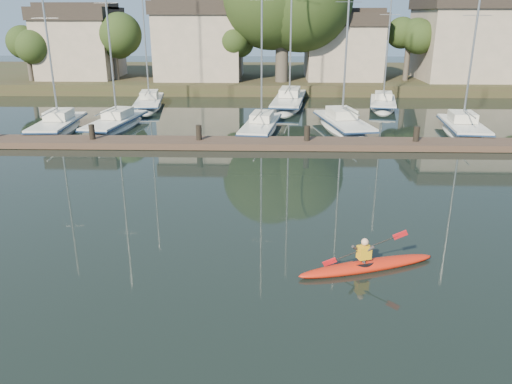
{
  "coord_description": "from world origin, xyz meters",
  "views": [
    {
      "loc": [
        0.95,
        -13.09,
        6.92
      ],
      "look_at": [
        0.49,
        3.03,
        1.2
      ],
      "focal_mm": 35.0,
      "sensor_mm": 36.0,
      "label": 1
    }
  ],
  "objects_px": {
    "sailboat_6": "(289,108)",
    "kayak": "(367,264)",
    "sailboat_1": "(116,130)",
    "sailboat_3": "(342,132)",
    "sailboat_5": "(150,108)",
    "dock": "(253,143)",
    "sailboat_2": "(261,133)",
    "sailboat_7": "(382,109)",
    "sailboat_0": "(59,133)",
    "sailboat_4": "(462,136)"
  },
  "relations": [
    {
      "from": "sailboat_2",
      "to": "sailboat_6",
      "type": "bearing_deg",
      "value": 85.52
    },
    {
      "from": "sailboat_5",
      "to": "sailboat_4",
      "type": "bearing_deg",
      "value": -30.86
    },
    {
      "from": "sailboat_6",
      "to": "kayak",
      "type": "bearing_deg",
      "value": -80.34
    },
    {
      "from": "sailboat_3",
      "to": "dock",
      "type": "bearing_deg",
      "value": -149.88
    },
    {
      "from": "sailboat_0",
      "to": "sailboat_5",
      "type": "relative_size",
      "value": 0.84
    },
    {
      "from": "sailboat_2",
      "to": "sailboat_7",
      "type": "relative_size",
      "value": 1.1
    },
    {
      "from": "kayak",
      "to": "sailboat_1",
      "type": "height_order",
      "value": "sailboat_1"
    },
    {
      "from": "kayak",
      "to": "sailboat_0",
      "type": "xyz_separation_m",
      "value": [
        -16.39,
        18.14,
        -0.36
      ]
    },
    {
      "from": "sailboat_1",
      "to": "sailboat_6",
      "type": "relative_size",
      "value": 0.76
    },
    {
      "from": "sailboat_6",
      "to": "sailboat_7",
      "type": "relative_size",
      "value": 1.43
    },
    {
      "from": "sailboat_1",
      "to": "sailboat_2",
      "type": "relative_size",
      "value": 0.98
    },
    {
      "from": "kayak",
      "to": "sailboat_0",
      "type": "bearing_deg",
      "value": 113.42
    },
    {
      "from": "dock",
      "to": "sailboat_1",
      "type": "bearing_deg",
      "value": 152.26
    },
    {
      "from": "sailboat_6",
      "to": "sailboat_3",
      "type": "bearing_deg",
      "value": -63.34
    },
    {
      "from": "sailboat_0",
      "to": "sailboat_5",
      "type": "bearing_deg",
      "value": 63.54
    },
    {
      "from": "dock",
      "to": "sailboat_5",
      "type": "xyz_separation_m",
      "value": [
        -8.83,
        12.99,
        -0.38
      ]
    },
    {
      "from": "kayak",
      "to": "sailboat_2",
      "type": "relative_size",
      "value": 0.32
    },
    {
      "from": "sailboat_3",
      "to": "sailboat_2",
      "type": "bearing_deg",
      "value": 177.21
    },
    {
      "from": "sailboat_5",
      "to": "sailboat_6",
      "type": "relative_size",
      "value": 0.81
    },
    {
      "from": "sailboat_0",
      "to": "sailboat_1",
      "type": "xyz_separation_m",
      "value": [
        3.48,
        0.83,
        0.01
      ]
    },
    {
      "from": "sailboat_1",
      "to": "kayak",
      "type": "bearing_deg",
      "value": -48.25
    },
    {
      "from": "kayak",
      "to": "sailboat_6",
      "type": "relative_size",
      "value": 0.24
    },
    {
      "from": "dock",
      "to": "sailboat_4",
      "type": "xyz_separation_m",
      "value": [
        12.98,
        3.91,
        -0.4
      ]
    },
    {
      "from": "dock",
      "to": "kayak",
      "type": "bearing_deg",
      "value": -75.05
    },
    {
      "from": "sailboat_5",
      "to": "sailboat_3",
      "type": "bearing_deg",
      "value": -37.6
    },
    {
      "from": "sailboat_2",
      "to": "sailboat_3",
      "type": "bearing_deg",
      "value": 15.53
    },
    {
      "from": "sailboat_2",
      "to": "sailboat_3",
      "type": "distance_m",
      "value": 5.34
    },
    {
      "from": "sailboat_0",
      "to": "sailboat_4",
      "type": "distance_m",
      "value": 25.59
    },
    {
      "from": "sailboat_6",
      "to": "sailboat_1",
      "type": "bearing_deg",
      "value": -135.41
    },
    {
      "from": "sailboat_4",
      "to": "sailboat_7",
      "type": "relative_size",
      "value": 1.0
    },
    {
      "from": "sailboat_7",
      "to": "sailboat_4",
      "type": "bearing_deg",
      "value": -60.5
    },
    {
      "from": "kayak",
      "to": "sailboat_1",
      "type": "bearing_deg",
      "value": 105.56
    },
    {
      "from": "sailboat_4",
      "to": "sailboat_3",
      "type": "bearing_deg",
      "value": 179.36
    },
    {
      "from": "kayak",
      "to": "sailboat_4",
      "type": "bearing_deg",
      "value": 44.33
    },
    {
      "from": "sailboat_0",
      "to": "kayak",
      "type": "bearing_deg",
      "value": -51.64
    },
    {
      "from": "sailboat_3",
      "to": "sailboat_5",
      "type": "bearing_deg",
      "value": 140.23
    },
    {
      "from": "sailboat_1",
      "to": "sailboat_7",
      "type": "distance_m",
      "value": 20.8
    },
    {
      "from": "kayak",
      "to": "sailboat_0",
      "type": "relative_size",
      "value": 0.36
    },
    {
      "from": "kayak",
      "to": "sailboat_3",
      "type": "relative_size",
      "value": 0.32
    },
    {
      "from": "sailboat_3",
      "to": "kayak",
      "type": "bearing_deg",
      "value": -106.07
    },
    {
      "from": "sailboat_2",
      "to": "sailboat_6",
      "type": "height_order",
      "value": "sailboat_6"
    },
    {
      "from": "sailboat_1",
      "to": "sailboat_2",
      "type": "bearing_deg",
      "value": 3.49
    },
    {
      "from": "sailboat_0",
      "to": "sailboat_6",
      "type": "distance_m",
      "value": 17.97
    },
    {
      "from": "sailboat_4",
      "to": "sailboat_5",
      "type": "xyz_separation_m",
      "value": [
        -21.81,
        9.09,
        0.02
      ]
    },
    {
      "from": "sailboat_3",
      "to": "sailboat_4",
      "type": "height_order",
      "value": "sailboat_3"
    },
    {
      "from": "sailboat_1",
      "to": "sailboat_0",
      "type": "bearing_deg",
      "value": -159.11
    },
    {
      "from": "sailboat_2",
      "to": "sailboat_3",
      "type": "xyz_separation_m",
      "value": [
        5.29,
        0.71,
        -0.03
      ]
    },
    {
      "from": "sailboat_3",
      "to": "sailboat_4",
      "type": "bearing_deg",
      "value": -17.71
    },
    {
      "from": "sailboat_0",
      "to": "sailboat_6",
      "type": "height_order",
      "value": "sailboat_6"
    },
    {
      "from": "dock",
      "to": "sailboat_0",
      "type": "distance_m",
      "value": 13.22
    }
  ]
}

